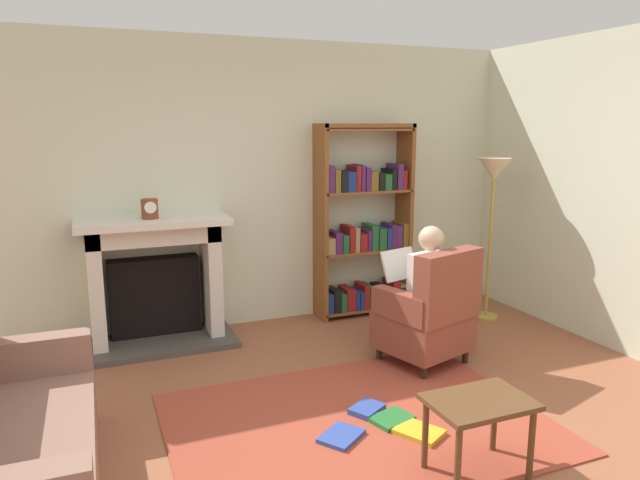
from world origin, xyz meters
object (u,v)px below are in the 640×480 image
bookshelf (364,227)px  side_table (479,411)px  sofa_floral (7,453)px  seated_reader (420,287)px  fireplace (155,277)px  mantel_clock (150,209)px  floor_lamp (493,184)px  armchair_reading (430,314)px

bookshelf → side_table: size_ratio=3.44×
sofa_floral → bookshelf: bearing=-53.9°
seated_reader → fireplace: bearing=-49.2°
mantel_clock → floor_lamp: size_ratio=0.10×
fireplace → seated_reader: bearing=-32.4°
mantel_clock → armchair_reading: size_ratio=0.17×
seated_reader → side_table: 1.63m
sofa_floral → side_table: 2.44m
side_table → floor_lamp: floor_lamp is taller
mantel_clock → sofa_floral: (-0.95, -2.02, -0.90)m
sofa_floral → side_table: sofa_floral is taller
armchair_reading → floor_lamp: size_ratio=0.60×
side_table → seated_reader: bearing=70.0°
bookshelf → floor_lamp: bearing=-30.0°
floor_lamp → sofa_floral: bearing=-159.5°
armchair_reading → side_table: size_ratio=1.73×
armchair_reading → sofa_floral: 3.05m
side_table → fireplace: bearing=116.8°
armchair_reading → side_table: armchair_reading is taller
mantel_clock → bookshelf: size_ratio=0.09×
mantel_clock → seated_reader: (1.96, -1.13, -0.60)m
seated_reader → side_table: bearing=53.1°
armchair_reading → seated_reader: bearing=-90.0°
bookshelf → armchair_reading: 1.46m
mantel_clock → seated_reader: bearing=-29.9°
mantel_clock → armchair_reading: mantel_clock is taller
side_table → floor_lamp: bearing=51.0°
armchair_reading → mantel_clock: bearing=-48.8°
bookshelf → sofa_floral: bearing=-144.6°
seated_reader → side_table: seated_reader is taller
mantel_clock → floor_lamp: bearing=-8.7°
fireplace → floor_lamp: 3.28m
armchair_reading → side_table: bearing=50.4°
armchair_reading → sofa_floral: armchair_reading is taller
mantel_clock → armchair_reading: (2.00, -1.24, -0.80)m
armchair_reading → bookshelf: bearing=-110.5°
armchair_reading → sofa_floral: bearing=-2.1°
side_table → floor_lamp: 2.95m
seated_reader → sofa_floral: 3.06m
bookshelf → sofa_floral: 3.77m
mantel_clock → armchair_reading: 2.48m
armchair_reading → floor_lamp: (1.16, 0.76, 0.93)m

